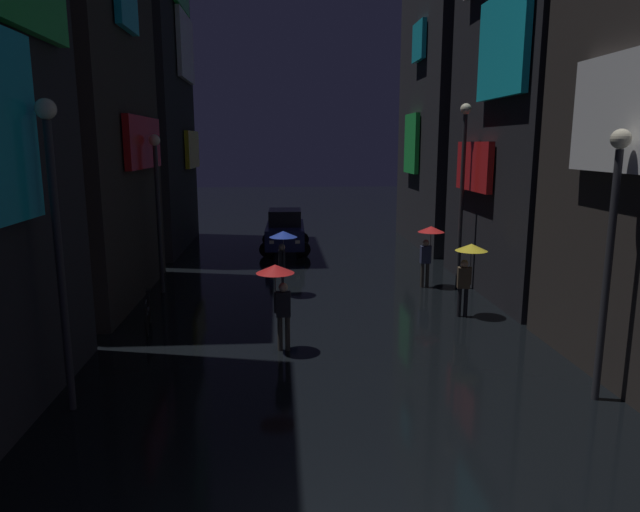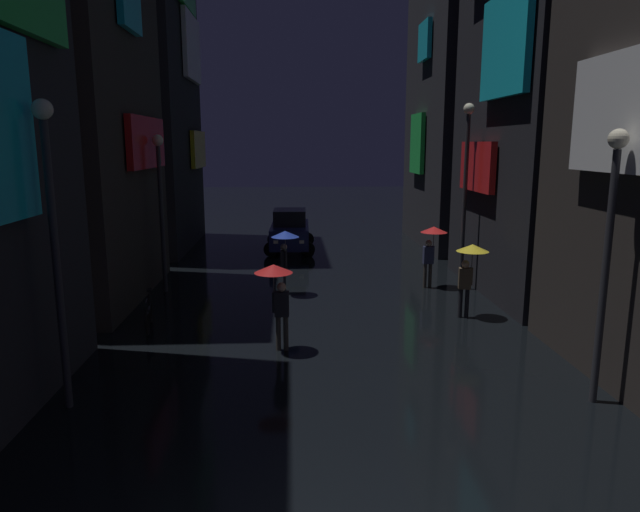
{
  "view_description": "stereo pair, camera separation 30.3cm",
  "coord_description": "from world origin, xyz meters",
  "px_view_note": "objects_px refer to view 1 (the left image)",
  "views": [
    {
      "loc": [
        -1.09,
        -5.54,
        4.89
      ],
      "look_at": [
        0.0,
        9.5,
        1.9
      ],
      "focal_mm": 32.0,
      "sensor_mm": 36.0,
      "label": 1
    },
    {
      "loc": [
        -0.79,
        -5.56,
        4.89
      ],
      "look_at": [
        0.0,
        9.5,
        1.9
      ],
      "focal_mm": 32.0,
      "sensor_mm": 36.0,
      "label": 2
    }
  ],
  "objects_px": {
    "streetlamp_left_far": "(157,195)",
    "streetlamp_left_near": "(56,223)",
    "bicycle_parked_at_storefront": "(148,315)",
    "car_distant": "(285,231)",
    "pedestrian_midstreet_centre_red": "(278,283)",
    "pedestrian_midstreet_left_yellow": "(469,260)",
    "pedestrian_near_crossing_red": "(429,239)",
    "streetlamp_right_far": "(463,177)",
    "pedestrian_foreground_right_blue": "(283,244)",
    "streetlamp_right_near": "(611,234)"
  },
  "relations": [
    {
      "from": "bicycle_parked_at_storefront",
      "to": "streetlamp_left_near",
      "type": "height_order",
      "value": "streetlamp_left_near"
    },
    {
      "from": "bicycle_parked_at_storefront",
      "to": "car_distant",
      "type": "height_order",
      "value": "car_distant"
    },
    {
      "from": "pedestrian_near_crossing_red",
      "to": "streetlamp_left_far",
      "type": "relative_size",
      "value": 0.41
    },
    {
      "from": "bicycle_parked_at_storefront",
      "to": "streetlamp_right_far",
      "type": "xyz_separation_m",
      "value": [
        9.6,
        3.76,
        3.41
      ]
    },
    {
      "from": "pedestrian_near_crossing_red",
      "to": "streetlamp_left_near",
      "type": "relative_size",
      "value": 0.38
    },
    {
      "from": "bicycle_parked_at_storefront",
      "to": "streetlamp_left_far",
      "type": "bearing_deg",
      "value": 95.8
    },
    {
      "from": "pedestrian_midstreet_centre_red",
      "to": "bicycle_parked_at_storefront",
      "type": "height_order",
      "value": "pedestrian_midstreet_centre_red"
    },
    {
      "from": "pedestrian_foreground_right_blue",
      "to": "streetlamp_left_far",
      "type": "xyz_separation_m",
      "value": [
        -4.02,
        0.55,
        1.59
      ]
    },
    {
      "from": "pedestrian_midstreet_left_yellow",
      "to": "pedestrian_near_crossing_red",
      "type": "bearing_deg",
      "value": 93.61
    },
    {
      "from": "streetlamp_right_near",
      "to": "streetlamp_left_near",
      "type": "xyz_separation_m",
      "value": [
        -10.0,
        0.3,
        0.27
      ]
    },
    {
      "from": "streetlamp_right_near",
      "to": "pedestrian_foreground_right_blue",
      "type": "bearing_deg",
      "value": 125.78
    },
    {
      "from": "bicycle_parked_at_storefront",
      "to": "streetlamp_left_near",
      "type": "xyz_separation_m",
      "value": [
        -0.4,
        -4.63,
        3.13
      ]
    },
    {
      "from": "bicycle_parked_at_storefront",
      "to": "streetlamp_right_far",
      "type": "relative_size",
      "value": 0.29
    },
    {
      "from": "pedestrian_foreground_right_blue",
      "to": "streetlamp_left_near",
      "type": "height_order",
      "value": "streetlamp_left_near"
    },
    {
      "from": "bicycle_parked_at_storefront",
      "to": "streetlamp_left_far",
      "type": "height_order",
      "value": "streetlamp_left_far"
    },
    {
      "from": "pedestrian_midstreet_left_yellow",
      "to": "car_distant",
      "type": "bearing_deg",
      "value": 115.54
    },
    {
      "from": "streetlamp_left_near",
      "to": "pedestrian_foreground_right_blue",
      "type": "bearing_deg",
      "value": 63.28
    },
    {
      "from": "streetlamp_right_far",
      "to": "streetlamp_left_near",
      "type": "distance_m",
      "value": 13.06
    },
    {
      "from": "pedestrian_near_crossing_red",
      "to": "bicycle_parked_at_storefront",
      "type": "distance_m",
      "value": 9.59
    },
    {
      "from": "pedestrian_foreground_right_blue",
      "to": "streetlamp_right_far",
      "type": "distance_m",
      "value": 6.36
    },
    {
      "from": "streetlamp_right_near",
      "to": "streetlamp_right_far",
      "type": "distance_m",
      "value": 8.71
    },
    {
      "from": "pedestrian_midstreet_centre_red",
      "to": "car_distant",
      "type": "height_order",
      "value": "pedestrian_midstreet_centre_red"
    },
    {
      "from": "pedestrian_midstreet_left_yellow",
      "to": "streetlamp_left_far",
      "type": "relative_size",
      "value": 0.41
    },
    {
      "from": "pedestrian_near_crossing_red",
      "to": "streetlamp_left_near",
      "type": "xyz_separation_m",
      "value": [
        -9.02,
        -8.63,
        1.85
      ]
    },
    {
      "from": "pedestrian_near_crossing_red",
      "to": "bicycle_parked_at_storefront",
      "type": "relative_size",
      "value": 1.17
    },
    {
      "from": "pedestrian_foreground_right_blue",
      "to": "streetlamp_left_near",
      "type": "bearing_deg",
      "value": -116.72
    },
    {
      "from": "pedestrian_midstreet_centre_red",
      "to": "bicycle_parked_at_storefront",
      "type": "distance_m",
      "value": 4.14
    },
    {
      "from": "streetlamp_right_near",
      "to": "streetlamp_left_near",
      "type": "bearing_deg",
      "value": 178.26
    },
    {
      "from": "streetlamp_left_far",
      "to": "car_distant",
      "type": "bearing_deg",
      "value": 59.81
    },
    {
      "from": "streetlamp_left_far",
      "to": "streetlamp_left_near",
      "type": "xyz_separation_m",
      "value": [
        -0.0,
        -8.54,
        0.26
      ]
    },
    {
      "from": "streetlamp_right_near",
      "to": "streetlamp_right_far",
      "type": "relative_size",
      "value": 0.83
    },
    {
      "from": "pedestrian_midstreet_centre_red",
      "to": "streetlamp_right_far",
      "type": "xyz_separation_m",
      "value": [
        6.14,
        5.62,
        2.13
      ]
    },
    {
      "from": "streetlamp_right_near",
      "to": "bicycle_parked_at_storefront",
      "type": "bearing_deg",
      "value": 152.78
    },
    {
      "from": "pedestrian_near_crossing_red",
      "to": "car_distant",
      "type": "distance_m",
      "value": 8.63
    },
    {
      "from": "bicycle_parked_at_storefront",
      "to": "car_distant",
      "type": "relative_size",
      "value": 0.43
    },
    {
      "from": "streetlamp_left_far",
      "to": "streetlamp_right_near",
      "type": "xyz_separation_m",
      "value": [
        10.0,
        -8.85,
        -0.01
      ]
    },
    {
      "from": "pedestrian_near_crossing_red",
      "to": "car_distant",
      "type": "xyz_separation_m",
      "value": [
        -4.83,
        7.11,
        -0.74
      ]
    },
    {
      "from": "pedestrian_midstreet_left_yellow",
      "to": "streetlamp_left_near",
      "type": "xyz_separation_m",
      "value": [
        -9.24,
        -5.16,
        1.85
      ]
    },
    {
      "from": "pedestrian_midstreet_left_yellow",
      "to": "pedestrian_midstreet_centre_red",
      "type": "bearing_deg",
      "value": -156.06
    },
    {
      "from": "pedestrian_midstreet_centre_red",
      "to": "streetlamp_left_far",
      "type": "relative_size",
      "value": 0.41
    },
    {
      "from": "car_distant",
      "to": "streetlamp_left_far",
      "type": "bearing_deg",
      "value": -120.19
    },
    {
      "from": "streetlamp_left_far",
      "to": "streetlamp_right_near",
      "type": "relative_size",
      "value": 1.0
    },
    {
      "from": "pedestrian_near_crossing_red",
      "to": "pedestrian_foreground_right_blue",
      "type": "xyz_separation_m",
      "value": [
        -5.0,
        -0.64,
        0.0
      ]
    },
    {
      "from": "streetlamp_left_far",
      "to": "streetlamp_left_near",
      "type": "height_order",
      "value": "streetlamp_left_near"
    },
    {
      "from": "streetlamp_left_near",
      "to": "car_distant",
      "type": "bearing_deg",
      "value": 75.11
    },
    {
      "from": "pedestrian_foreground_right_blue",
      "to": "pedestrian_midstreet_centre_red",
      "type": "bearing_deg",
      "value": -91.75
    },
    {
      "from": "pedestrian_near_crossing_red",
      "to": "streetlamp_left_near",
      "type": "distance_m",
      "value": 12.62
    },
    {
      "from": "pedestrian_midstreet_left_yellow",
      "to": "car_distant",
      "type": "xyz_separation_m",
      "value": [
        -5.05,
        10.58,
        -0.74
      ]
    },
    {
      "from": "pedestrian_near_crossing_red",
      "to": "streetlamp_right_far",
      "type": "distance_m",
      "value": 2.36
    },
    {
      "from": "car_distant",
      "to": "bicycle_parked_at_storefront",
      "type": "bearing_deg",
      "value": -108.84
    }
  ]
}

